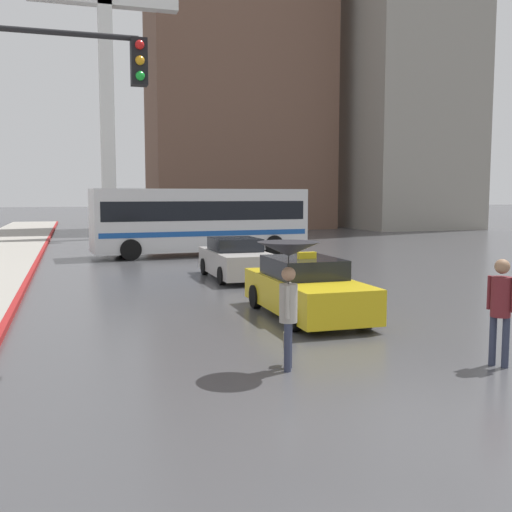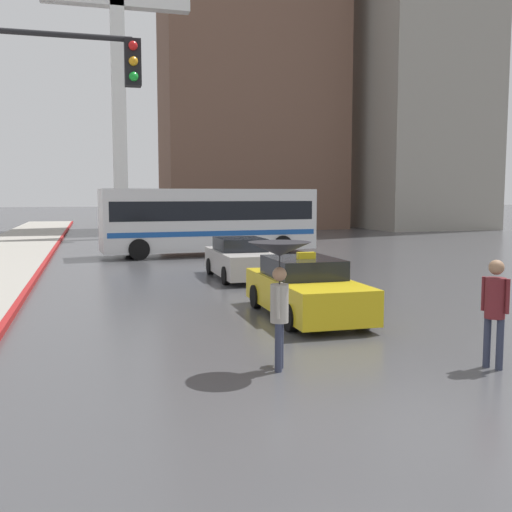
{
  "view_description": "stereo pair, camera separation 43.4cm",
  "coord_description": "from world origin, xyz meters",
  "px_view_note": "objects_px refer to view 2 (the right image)",
  "views": [
    {
      "loc": [
        -3.99,
        -6.76,
        2.92
      ],
      "look_at": [
        0.42,
        7.54,
        1.4
      ],
      "focal_mm": 42.0,
      "sensor_mm": 36.0,
      "label": 1
    },
    {
      "loc": [
        -3.57,
        -6.88,
        2.92
      ],
      "look_at": [
        0.42,
        7.54,
        1.4
      ],
      "focal_mm": 42.0,
      "sensor_mm": 36.0,
      "label": 2
    }
  ],
  "objects_px": {
    "taxi": "(305,289)",
    "pedestrian_man": "(495,303)",
    "city_bus": "(209,218)",
    "sedan_red": "(241,259)",
    "monument_cross": "(118,52)",
    "pedestrian_with_umbrella": "(280,267)",
    "traffic_light": "(12,124)"
  },
  "relations": [
    {
      "from": "traffic_light",
      "to": "pedestrian_with_umbrella",
      "type": "bearing_deg",
      "value": -21.02
    },
    {
      "from": "sedan_red",
      "to": "city_bus",
      "type": "bearing_deg",
      "value": -93.48
    },
    {
      "from": "city_bus",
      "to": "traffic_light",
      "type": "distance_m",
      "value": 19.24
    },
    {
      "from": "pedestrian_man",
      "to": "traffic_light",
      "type": "distance_m",
      "value": 8.67
    },
    {
      "from": "sedan_red",
      "to": "monument_cross",
      "type": "xyz_separation_m",
      "value": [
        -3.08,
        20.79,
        11.55
      ]
    },
    {
      "from": "city_bus",
      "to": "pedestrian_man",
      "type": "relative_size",
      "value": 5.67
    },
    {
      "from": "sedan_red",
      "to": "traffic_light",
      "type": "height_order",
      "value": "traffic_light"
    },
    {
      "from": "sedan_red",
      "to": "pedestrian_with_umbrella",
      "type": "bearing_deg",
      "value": 79.23
    },
    {
      "from": "pedestrian_with_umbrella",
      "to": "traffic_light",
      "type": "xyz_separation_m",
      "value": [
        -4.23,
        1.62,
        2.38
      ]
    },
    {
      "from": "city_bus",
      "to": "pedestrian_with_umbrella",
      "type": "distance_m",
      "value": 19.63
    },
    {
      "from": "city_bus",
      "to": "traffic_light",
      "type": "bearing_deg",
      "value": 154.96
    },
    {
      "from": "monument_cross",
      "to": "taxi",
      "type": "bearing_deg",
      "value": -83.91
    },
    {
      "from": "sedan_red",
      "to": "pedestrian_with_umbrella",
      "type": "xyz_separation_m",
      "value": [
        -2.09,
        -11.01,
        1.07
      ]
    },
    {
      "from": "sedan_red",
      "to": "traffic_light",
      "type": "bearing_deg",
      "value": 56.05
    },
    {
      "from": "taxi",
      "to": "monument_cross",
      "type": "distance_m",
      "value": 30.16
    },
    {
      "from": "monument_cross",
      "to": "pedestrian_man",
      "type": "bearing_deg",
      "value": -82.16
    },
    {
      "from": "sedan_red",
      "to": "pedestrian_man",
      "type": "bearing_deg",
      "value": 96.81
    },
    {
      "from": "taxi",
      "to": "city_bus",
      "type": "bearing_deg",
      "value": -92.39
    },
    {
      "from": "taxi",
      "to": "pedestrian_man",
      "type": "xyz_separation_m",
      "value": [
        1.55,
        -4.99,
        0.46
      ]
    },
    {
      "from": "sedan_red",
      "to": "pedestrian_man",
      "type": "xyz_separation_m",
      "value": [
        1.42,
        -11.9,
        0.45
      ]
    },
    {
      "from": "traffic_light",
      "to": "monument_cross",
      "type": "bearing_deg",
      "value": 83.87
    },
    {
      "from": "pedestrian_man",
      "to": "monument_cross",
      "type": "height_order",
      "value": "monument_cross"
    },
    {
      "from": "city_bus",
      "to": "pedestrian_man",
      "type": "height_order",
      "value": "city_bus"
    },
    {
      "from": "sedan_red",
      "to": "monument_cross",
      "type": "height_order",
      "value": "monument_cross"
    },
    {
      "from": "pedestrian_with_umbrella",
      "to": "monument_cross",
      "type": "distance_m",
      "value": 33.5
    },
    {
      "from": "taxi",
      "to": "pedestrian_man",
      "type": "relative_size",
      "value": 2.45
    },
    {
      "from": "city_bus",
      "to": "pedestrian_with_umbrella",
      "type": "relative_size",
      "value": 4.87
    },
    {
      "from": "taxi",
      "to": "traffic_light",
      "type": "xyz_separation_m",
      "value": [
        -6.19,
        -2.48,
        3.46
      ]
    },
    {
      "from": "pedestrian_with_umbrella",
      "to": "monument_cross",
      "type": "relative_size",
      "value": 0.1
    },
    {
      "from": "sedan_red",
      "to": "monument_cross",
      "type": "distance_m",
      "value": 23.98
    },
    {
      "from": "pedestrian_with_umbrella",
      "to": "traffic_light",
      "type": "distance_m",
      "value": 5.12
    },
    {
      "from": "city_bus",
      "to": "monument_cross",
      "type": "bearing_deg",
      "value": 12.16
    }
  ]
}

